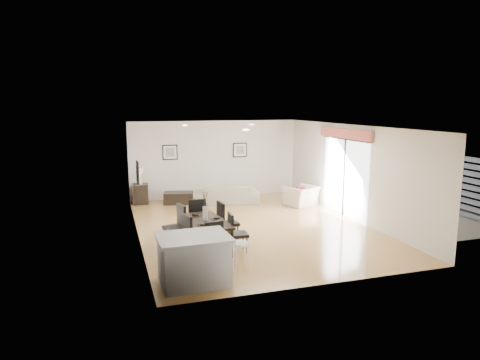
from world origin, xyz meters
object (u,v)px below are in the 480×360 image
object	(u,v)px
armchair	(301,196)
dining_chair_wfar	(177,223)
dining_table	(205,223)
dining_chair_efar	(225,219)
dining_chair_enear	(235,230)
kitchen_island	(194,259)
dining_chair_head	(216,241)
coffee_table	(179,198)
dining_chair_wnear	(183,234)
side_table	(141,194)
dining_chair_foot	(196,215)
bar_stool	(241,247)
sofa	(227,194)

from	to	relation	value
armchair	dining_chair_wfar	xyz separation A→B (m)	(-4.52, -2.84, 0.23)
dining_table	dining_chair_efar	size ratio (longest dim) A/B	1.74
dining_chair_wfar	dining_chair_efar	size ratio (longest dim) A/B	1.00
dining_chair_wfar	dining_chair_enear	xyz separation A→B (m)	(1.15, -0.83, -0.04)
dining_chair_efar	kitchen_island	xyz separation A→B (m)	(-1.19, -2.19, -0.09)
dining_chair_head	coffee_table	world-z (taller)	dining_chair_head
dining_chair_wfar	dining_chair_wnear	bearing A→B (deg)	-13.35
dining_chair_efar	kitchen_island	size ratio (longest dim) A/B	0.74
kitchen_island	dining_chair_head	bearing A→B (deg)	49.62
dining_chair_wfar	coffee_table	bearing A→B (deg)	157.38
dining_chair_head	side_table	xyz separation A→B (m)	(-1.04, 6.11, -0.17)
dining_chair_foot	kitchen_island	bearing A→B (deg)	76.54
bar_stool	dining_table	bearing A→B (deg)	98.69
dining_table	dining_chair_wfar	xyz separation A→B (m)	(-0.57, 0.43, -0.07)
side_table	dining_table	bearing A→B (deg)	-78.37
armchair	dining_chair_efar	distance (m)	4.44
sofa	dining_chair_enear	xyz separation A→B (m)	(-1.13, -4.69, 0.20)
coffee_table	side_table	size ratio (longest dim) A/B	1.45
dining_chair_head	dining_chair_wnear	bearing A→B (deg)	124.60
armchair	dining_chair_efar	size ratio (longest dim) A/B	0.99
sofa	dining_chair_foot	xyz separation A→B (m)	(-1.71, -3.28, 0.24)
sofa	dining_chair_efar	distance (m)	4.06
armchair	side_table	distance (m)	5.32
dining_chair_efar	coffee_table	distance (m)	4.37
dining_chair_wfar	dining_chair_foot	distance (m)	0.81
dining_chair_efar	kitchen_island	bearing A→B (deg)	146.44
dining_table	dining_chair_wnear	size ratio (longest dim) A/B	1.84
coffee_table	side_table	distance (m)	1.27
armchair	dining_chair_wnear	size ratio (longest dim) A/B	1.05
armchair	bar_stool	distance (m)	6.26
dining_chair_wfar	dining_chair_head	bearing A→B (deg)	8.28
dining_chair_foot	coffee_table	bearing A→B (deg)	-93.23
sofa	dining_chair_wnear	distance (m)	5.21
dining_table	dining_chair_head	xyz separation A→B (m)	(-0.01, -1.01, -0.11)
armchair	dining_chair_wfar	size ratio (longest dim) A/B	1.00
sofa	dining_chair_enear	bearing A→B (deg)	90.16
dining_chair_foot	bar_stool	size ratio (longest dim) A/B	1.39
dining_chair_efar	coffee_table	world-z (taller)	dining_chair_efar
armchair	dining_chair_foot	xyz separation A→B (m)	(-3.95, -2.27, 0.23)
dining_table	dining_chair_foot	distance (m)	1.01
dining_table	dining_chair_foot	size ratio (longest dim) A/B	1.75
dining_chair_wnear	dining_chair_foot	xyz separation A→B (m)	(0.58, 1.39, 0.03)
dining_table	sofa	bearing A→B (deg)	62.70
dining_table	kitchen_island	distance (m)	1.90
sofa	armchair	size ratio (longest dim) A/B	2.17
dining_table	coffee_table	world-z (taller)	dining_table
sofa	coffee_table	xyz separation A→B (m)	(-1.55, 0.45, -0.12)
kitchen_island	bar_stool	distance (m)	0.91
dining_chair_wnear	dining_chair_foot	world-z (taller)	dining_chair_foot
armchair	dining_chair_enear	distance (m)	4.99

